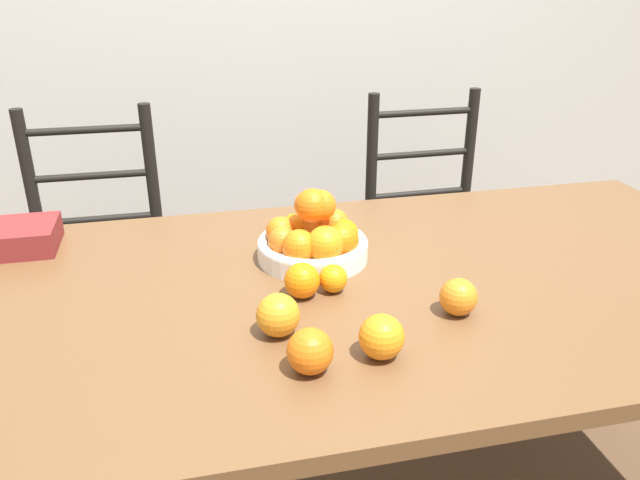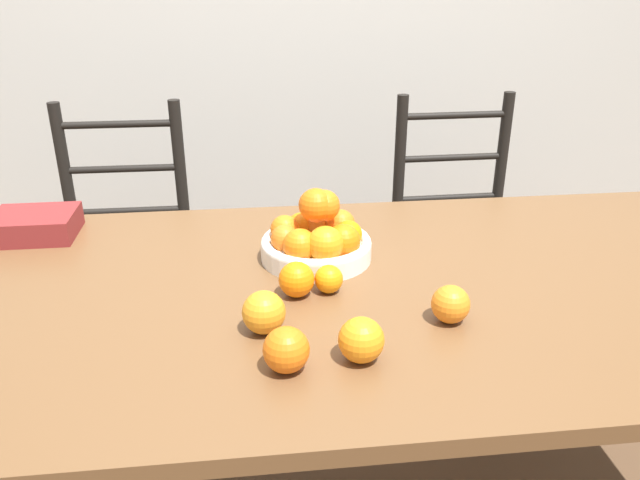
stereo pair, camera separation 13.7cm
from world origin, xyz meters
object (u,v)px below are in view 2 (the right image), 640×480
(chair_left, at_px, (127,265))
(book_stack, at_px, (35,225))
(fruit_bowl, at_px, (317,237))
(orange_loose_0, at_px, (264,312))
(orange_loose_1, at_px, (451,304))
(orange_loose_5, at_px, (297,279))
(orange_loose_3, at_px, (329,279))
(orange_loose_4, at_px, (286,350))
(chair_right, at_px, (457,249))
(orange_loose_2, at_px, (361,340))

(chair_left, xyz_separation_m, book_stack, (-0.12, -0.41, 0.32))
(book_stack, bearing_deg, fruit_bowl, -17.22)
(orange_loose_0, height_order, orange_loose_1, orange_loose_0)
(orange_loose_5, distance_m, chair_left, 1.01)
(orange_loose_1, xyz_separation_m, book_stack, (-0.92, 0.53, -0.01))
(orange_loose_5, bearing_deg, orange_loose_3, 6.63)
(orange_loose_1, relative_size, book_stack, 0.37)
(fruit_bowl, relative_size, orange_loose_5, 3.45)
(orange_loose_1, height_order, orange_loose_4, orange_loose_4)
(orange_loose_3, bearing_deg, orange_loose_5, -173.37)
(chair_left, bearing_deg, book_stack, -106.30)
(fruit_bowl, height_order, orange_loose_0, fruit_bowl)
(orange_loose_0, bearing_deg, orange_loose_5, 61.42)
(chair_left, xyz_separation_m, chair_right, (1.15, -0.00, 0.00))
(orange_loose_4, bearing_deg, chair_left, 114.17)
(orange_loose_5, distance_m, chair_right, 1.07)
(orange_loose_4, xyz_separation_m, chair_right, (0.67, 1.06, -0.33))
(orange_loose_4, xyz_separation_m, orange_loose_5, (0.04, 0.26, -0.00))
(orange_loose_3, height_order, orange_loose_5, orange_loose_5)
(orange_loose_2, relative_size, book_stack, 0.40)
(orange_loose_1, distance_m, orange_loose_5, 0.32)
(orange_loose_4, distance_m, book_stack, 0.88)
(orange_loose_0, bearing_deg, orange_loose_3, 44.93)
(chair_right, height_order, book_stack, chair_right)
(orange_loose_1, distance_m, orange_loose_4, 0.35)
(orange_loose_2, height_order, book_stack, orange_loose_2)
(orange_loose_1, xyz_separation_m, orange_loose_2, (-0.19, -0.11, 0.00))
(orange_loose_0, distance_m, orange_loose_4, 0.13)
(orange_loose_0, height_order, chair_right, chair_right)
(orange_loose_3, distance_m, chair_left, 1.03)
(fruit_bowl, bearing_deg, orange_loose_5, -109.96)
(orange_loose_1, relative_size, chair_left, 0.08)
(orange_loose_1, xyz_separation_m, orange_loose_4, (-0.33, -0.12, 0.00))
(fruit_bowl, bearing_deg, orange_loose_0, -113.85)
(chair_left, relative_size, book_stack, 4.88)
(orange_loose_5, relative_size, chair_left, 0.08)
(orange_loose_0, relative_size, orange_loose_1, 1.10)
(orange_loose_4, bearing_deg, book_stack, 132.62)
(fruit_bowl, height_order, orange_loose_4, fruit_bowl)
(orange_loose_4, xyz_separation_m, chair_left, (-0.48, 1.06, -0.33))
(orange_loose_1, xyz_separation_m, chair_left, (-0.80, 0.94, -0.33))
(orange_loose_3, xyz_separation_m, chair_left, (-0.58, 0.79, -0.32))
(orange_loose_2, relative_size, chair_right, 0.08)
(orange_loose_5, height_order, book_stack, orange_loose_5)
(orange_loose_0, xyz_separation_m, orange_loose_3, (0.14, 0.14, -0.01))
(fruit_bowl, distance_m, chair_right, 0.92)
(orange_loose_3, height_order, chair_left, chair_left)
(orange_loose_0, distance_m, chair_left, 1.08)
(orange_loose_3, distance_m, book_stack, 0.80)
(orange_loose_1, relative_size, orange_loose_3, 1.24)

